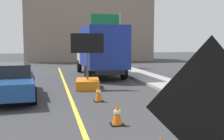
{
  "coord_description": "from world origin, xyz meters",
  "views": [
    {
      "loc": [
        -0.8,
        -0.76,
        2.24
      ],
      "look_at": [
        0.43,
        4.57,
        1.7
      ],
      "focal_mm": 43.68,
      "sensor_mm": 36.0,
      "label": 1
    }
  ],
  "objects_px": {
    "arrow_board_trailer": "(88,79)",
    "highway_guide_sign": "(112,30)",
    "box_truck": "(100,50)",
    "pickup_car": "(11,80)",
    "traffic_cone_far_lane": "(99,93)",
    "roadwork_sign": "(209,107)",
    "traffic_cone_mid_lane": "(117,114)"
  },
  "relations": [
    {
      "from": "roadwork_sign",
      "to": "arrow_board_trailer",
      "type": "height_order",
      "value": "arrow_board_trailer"
    },
    {
      "from": "roadwork_sign",
      "to": "traffic_cone_far_lane",
      "type": "bearing_deg",
      "value": 90.52
    },
    {
      "from": "traffic_cone_mid_lane",
      "to": "traffic_cone_far_lane",
      "type": "distance_m",
      "value": 3.07
    },
    {
      "from": "highway_guide_sign",
      "to": "traffic_cone_far_lane",
      "type": "distance_m",
      "value": 14.91
    },
    {
      "from": "arrow_board_trailer",
      "to": "traffic_cone_far_lane",
      "type": "distance_m",
      "value": 3.09
    },
    {
      "from": "box_truck",
      "to": "pickup_car",
      "type": "height_order",
      "value": "box_truck"
    },
    {
      "from": "box_truck",
      "to": "highway_guide_sign",
      "type": "bearing_deg",
      "value": 70.22
    },
    {
      "from": "pickup_car",
      "to": "highway_guide_sign",
      "type": "relative_size",
      "value": 1.05
    },
    {
      "from": "roadwork_sign",
      "to": "pickup_car",
      "type": "distance_m",
      "value": 9.6
    },
    {
      "from": "box_truck",
      "to": "traffic_cone_mid_lane",
      "type": "xyz_separation_m",
      "value": [
        -1.58,
        -11.07,
        -1.46
      ]
    },
    {
      "from": "roadwork_sign",
      "to": "arrow_board_trailer",
      "type": "xyz_separation_m",
      "value": [
        -0.06,
        10.32,
        -0.99
      ]
    },
    {
      "from": "pickup_car",
      "to": "traffic_cone_far_lane",
      "type": "distance_m",
      "value": 3.8
    },
    {
      "from": "traffic_cone_mid_lane",
      "to": "highway_guide_sign",
      "type": "bearing_deg",
      "value": 77.61
    },
    {
      "from": "pickup_car",
      "to": "highway_guide_sign",
      "type": "bearing_deg",
      "value": 60.15
    },
    {
      "from": "roadwork_sign",
      "to": "traffic_cone_mid_lane",
      "type": "height_order",
      "value": "roadwork_sign"
    },
    {
      "from": "box_truck",
      "to": "traffic_cone_far_lane",
      "type": "bearing_deg",
      "value": -100.9
    },
    {
      "from": "highway_guide_sign",
      "to": "arrow_board_trailer",
      "type": "bearing_deg",
      "value": -108.73
    },
    {
      "from": "pickup_car",
      "to": "highway_guide_sign",
      "type": "height_order",
      "value": "highway_guide_sign"
    },
    {
      "from": "roadwork_sign",
      "to": "traffic_cone_far_lane",
      "type": "relative_size",
      "value": 3.38
    },
    {
      "from": "roadwork_sign",
      "to": "arrow_board_trailer",
      "type": "relative_size",
      "value": 0.86
    },
    {
      "from": "arrow_board_trailer",
      "to": "box_truck",
      "type": "distance_m",
      "value": 5.31
    },
    {
      "from": "pickup_car",
      "to": "traffic_cone_mid_lane",
      "type": "bearing_deg",
      "value": -54.84
    },
    {
      "from": "traffic_cone_mid_lane",
      "to": "traffic_cone_far_lane",
      "type": "relative_size",
      "value": 0.92
    },
    {
      "from": "roadwork_sign",
      "to": "highway_guide_sign",
      "type": "height_order",
      "value": "highway_guide_sign"
    },
    {
      "from": "traffic_cone_mid_lane",
      "to": "roadwork_sign",
      "type": "bearing_deg",
      "value": -88.6
    },
    {
      "from": "arrow_board_trailer",
      "to": "highway_guide_sign",
      "type": "height_order",
      "value": "highway_guide_sign"
    },
    {
      "from": "traffic_cone_mid_lane",
      "to": "arrow_board_trailer",
      "type": "bearing_deg",
      "value": 89.65
    },
    {
      "from": "roadwork_sign",
      "to": "traffic_cone_mid_lane",
      "type": "relative_size",
      "value": 3.65
    },
    {
      "from": "pickup_car",
      "to": "traffic_cone_mid_lane",
      "type": "height_order",
      "value": "pickup_car"
    },
    {
      "from": "pickup_car",
      "to": "traffic_cone_far_lane",
      "type": "relative_size",
      "value": 7.56
    },
    {
      "from": "arrow_board_trailer",
      "to": "highway_guide_sign",
      "type": "xyz_separation_m",
      "value": [
        3.73,
        11.02,
        2.94
      ]
    },
    {
      "from": "traffic_cone_far_lane",
      "to": "highway_guide_sign",
      "type": "bearing_deg",
      "value": 75.16
    }
  ]
}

